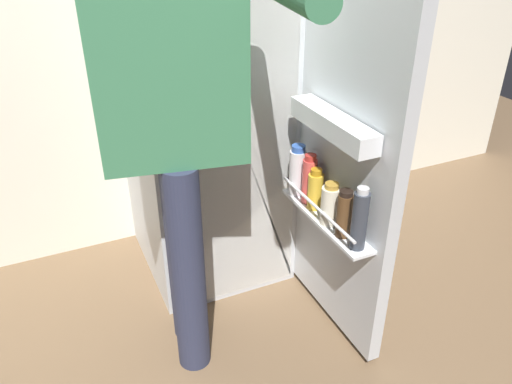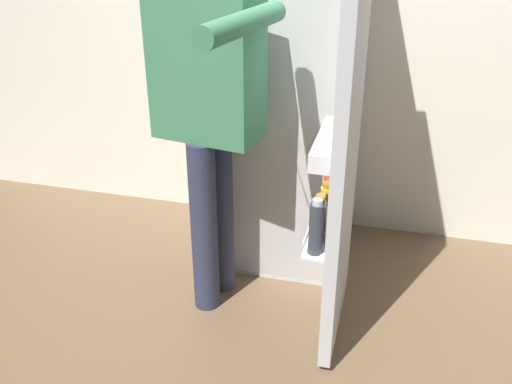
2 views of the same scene
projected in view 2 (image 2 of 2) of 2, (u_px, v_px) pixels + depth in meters
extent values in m
plane|color=brown|center=(265.00, 309.00, 2.67)|extent=(6.60, 6.60, 0.00)
cube|color=silver|center=(295.00, 94.00, 2.77)|extent=(0.60, 0.66, 1.76)
cube|color=white|center=(281.00, 115.00, 2.49)|extent=(0.56, 0.01, 1.72)
cube|color=white|center=(283.00, 115.00, 2.54)|extent=(0.52, 0.09, 0.01)
cube|color=silver|center=(347.00, 144.00, 2.16)|extent=(0.05, 0.59, 1.72)
cube|color=white|center=(323.00, 228.00, 2.35)|extent=(0.09, 0.51, 0.01)
cylinder|color=silver|center=(314.00, 214.00, 2.33)|extent=(0.01, 0.49, 0.01)
cube|color=white|center=(328.00, 143.00, 2.18)|extent=(0.08, 0.44, 0.07)
cylinder|color=brown|center=(318.00, 224.00, 2.20)|extent=(0.05, 0.05, 0.16)
cylinder|color=black|center=(319.00, 204.00, 2.16)|extent=(0.05, 0.05, 0.02)
cylinder|color=gold|center=(327.00, 203.00, 2.38)|extent=(0.06, 0.06, 0.14)
cylinder|color=#BC8419|center=(328.00, 185.00, 2.34)|extent=(0.04, 0.04, 0.02)
cylinder|color=white|center=(330.00, 185.00, 2.48)|extent=(0.07, 0.07, 0.18)
cylinder|color=#335BB2|center=(331.00, 163.00, 2.43)|extent=(0.05, 0.05, 0.02)
cylinder|color=#EDE5CC|center=(321.00, 215.00, 2.28)|extent=(0.07, 0.07, 0.15)
cylinder|color=#B78933|center=(322.00, 197.00, 2.24)|extent=(0.05, 0.05, 0.02)
cylinder|color=#DB4C47|center=(329.00, 194.00, 2.41)|extent=(0.06, 0.06, 0.18)
cylinder|color=#B22D28|center=(331.00, 172.00, 2.37)|extent=(0.04, 0.04, 0.02)
cylinder|color=#333842|center=(316.00, 229.00, 2.12)|extent=(0.05, 0.05, 0.21)
cylinder|color=silver|center=(318.00, 202.00, 2.07)|extent=(0.04, 0.04, 0.02)
cylinder|color=gold|center=(305.00, 106.00, 2.49)|extent=(0.08, 0.08, 0.09)
cylinder|color=#2D334C|center=(221.00, 213.00, 2.65)|extent=(0.12, 0.12, 0.83)
cylinder|color=#2D334C|center=(204.00, 229.00, 2.52)|extent=(0.12, 0.12, 0.83)
cube|color=#3D7F56|center=(207.00, 68.00, 2.27)|extent=(0.47, 0.29, 0.59)
cylinder|color=#3D7F56|center=(232.00, 62.00, 2.46)|extent=(0.08, 0.08, 0.55)
cylinder|color=#3D7F56|center=(243.00, 23.00, 1.88)|extent=(0.18, 0.56, 0.08)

